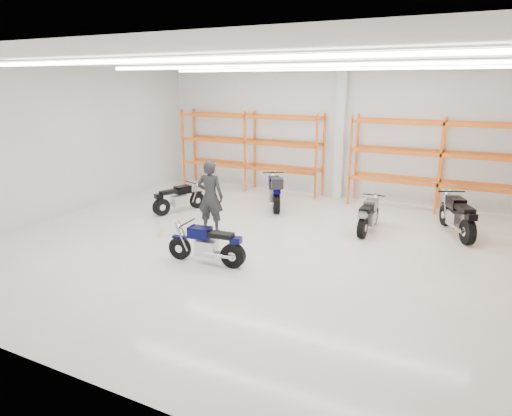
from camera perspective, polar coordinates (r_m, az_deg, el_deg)
The scene contains 11 objects.
ground at distance 11.57m, azimuth 1.52°, elevation -4.91°, with size 14.00×14.00×0.00m, color beige.
room_shell at distance 10.89m, azimuth 1.70°, elevation 11.54°, with size 14.02×12.02×4.51m.
motorcycle_main at distance 10.44m, azimuth -5.86°, elevation -4.69°, with size 1.93×0.64×0.95m.
motorcycle_back_a at distance 14.72m, azimuth -9.84°, elevation 1.09°, with size 0.90×1.79×0.92m.
motorcycle_back_b at distance 14.92m, azimuth 2.38°, elevation 2.03°, with size 1.33×2.12×1.18m.
motorcycle_back_c at distance 12.99m, azimuth 13.85°, elevation -1.00°, with size 0.64×1.93×0.95m.
motorcycle_back_d at distance 13.43m, azimuth 23.93°, elevation -1.06°, with size 1.12×2.09×1.10m.
standing_man at distance 12.50m, azimuth -5.74°, elevation 1.41°, with size 0.73×0.48×2.01m, color black.
structural_column at distance 16.39m, azimuth 10.49°, elevation 8.98°, with size 0.32×0.32×4.50m, color white.
pallet_racking_back_left at distance 17.41m, azimuth -0.78°, elevation 8.06°, with size 5.67×0.87×3.00m.
pallet_racking_back_right at distance 15.49m, azimuth 22.21°, elevation 6.00°, with size 5.67×0.87×3.00m.
Camera 1 is at (4.65, -9.80, 4.02)m, focal length 32.00 mm.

